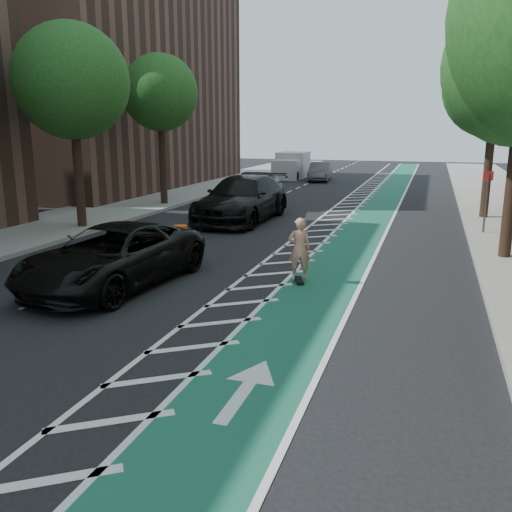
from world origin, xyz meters
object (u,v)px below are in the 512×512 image
at_px(skateboarder, 299,249).
at_px(suv_near, 114,256).
at_px(suv_far, 242,199).
at_px(barrel_a, 181,238).

xyz_separation_m(skateboarder, suv_near, (-4.55, -1.78, -0.13)).
height_order(suv_near, suv_far, suv_far).
bearing_deg(suv_near, suv_far, 96.78).
xyz_separation_m(suv_near, suv_far, (-0.22, 10.74, 0.18)).
height_order(skateboarder, barrel_a, skateboarder).
relative_size(suv_far, barrel_a, 7.99).
bearing_deg(suv_far, skateboarder, -60.54).
distance_m(suv_near, barrel_a, 4.45).
xyz_separation_m(skateboarder, barrel_a, (-4.77, 2.65, -0.53)).
bearing_deg(skateboarder, suv_near, 0.52).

